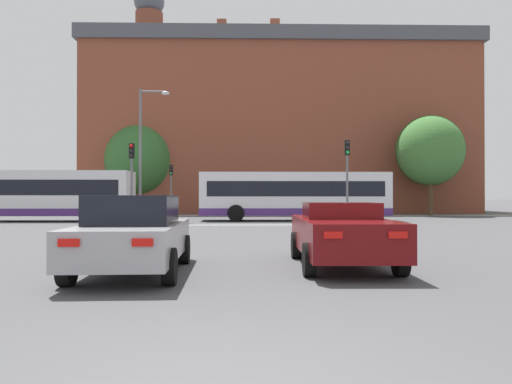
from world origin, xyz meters
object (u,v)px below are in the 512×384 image
car_saloon_left (134,234)px  pedestrian_waiting (171,203)px  traffic_light_near_right (347,168)px  street_lamp_junction (145,142)px  bus_crossing_lead (294,195)px  bus_crossing_trailing (38,194)px  traffic_light_near_left (132,170)px  car_roadster_right (342,233)px  traffic_light_far_left (171,181)px

car_saloon_left → pedestrian_waiting: 28.91m
traffic_light_near_right → street_lamp_junction: (-11.60, 3.76, 1.79)m
bus_crossing_lead → pedestrian_waiting: bearing=47.6°
bus_crossing_trailing → traffic_light_near_left: (6.39, -3.62, 1.28)m
traffic_light_near_right → bus_crossing_trailing: bearing=168.9°
car_roadster_right → street_lamp_junction: (-8.17, 19.74, 4.10)m
pedestrian_waiting → bus_crossing_trailing: bearing=14.1°
car_saloon_left → traffic_light_far_left: 28.13m
traffic_light_near_right → street_lamp_junction: 12.32m
bus_crossing_lead → bus_crossing_trailing: size_ratio=1.03×
bus_crossing_trailing → pedestrian_waiting: (6.75, 8.27, -0.61)m
street_lamp_junction → pedestrian_waiting: size_ratio=4.72×
car_saloon_left → traffic_light_near_right: traffic_light_near_right is taller
bus_crossing_lead → street_lamp_junction: size_ratio=1.43×
traffic_light_near_left → pedestrian_waiting: (0.36, 11.89, -1.89)m
car_saloon_left → pedestrian_waiting: size_ratio=2.64×
bus_crossing_trailing → pedestrian_waiting: bearing=-39.2°
bus_crossing_lead → bus_crossing_trailing: 15.44m
bus_crossing_lead → bus_crossing_trailing: (-15.43, -0.34, 0.04)m
bus_crossing_trailing → street_lamp_junction: 7.09m
traffic_light_near_left → pedestrian_waiting: traffic_light_near_left is taller
traffic_light_near_right → traffic_light_near_left: traffic_light_near_right is taller
car_saloon_left → bus_crossing_lead: 21.41m
traffic_light_far_left → street_lamp_junction: 7.56m
traffic_light_far_left → car_saloon_left: bearing=-83.1°
bus_crossing_trailing → car_roadster_right: bearing=-143.4°
car_roadster_right → pedestrian_waiting: bearing=106.4°
car_saloon_left → traffic_light_far_left: bearing=95.2°
car_roadster_right → traffic_light_near_right: 16.51m
traffic_light_near_right → traffic_light_far_left: bearing=135.2°
bus_crossing_lead → bus_crossing_trailing: bus_crossing_trailing is taller
car_roadster_right → traffic_light_near_left: 17.97m
car_saloon_left → bus_crossing_trailing: 22.86m
traffic_light_near_right → pedestrian_waiting: 16.37m
car_saloon_left → traffic_light_near_right: (7.67, 16.89, 2.25)m
traffic_light_far_left → bus_crossing_lead: bearing=-39.6°
car_roadster_right → car_saloon_left: bearing=-167.1°
bus_crossing_lead → traffic_light_far_left: bearing=50.4°
traffic_light_far_left → pedestrian_waiting: 1.82m
traffic_light_near_right → traffic_light_far_left: 15.59m
bus_crossing_lead → traffic_light_far_left: size_ratio=2.96×
bus_crossing_lead → pedestrian_waiting: 11.78m
traffic_light_far_left → traffic_light_near_left: size_ratio=0.90×
bus_crossing_trailing → street_lamp_junction: size_ratio=1.38×
bus_crossing_trailing → street_lamp_junction: (6.32, 0.23, 3.20)m
bus_crossing_trailing → traffic_light_near_left: traffic_light_near_left is taller
car_saloon_left → bus_crossing_lead: (5.19, 20.76, 0.80)m
car_saloon_left → traffic_light_near_left: 17.37m
bus_crossing_lead → pedestrian_waiting: size_ratio=6.72×
street_lamp_junction → car_saloon_left: bearing=-79.2°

